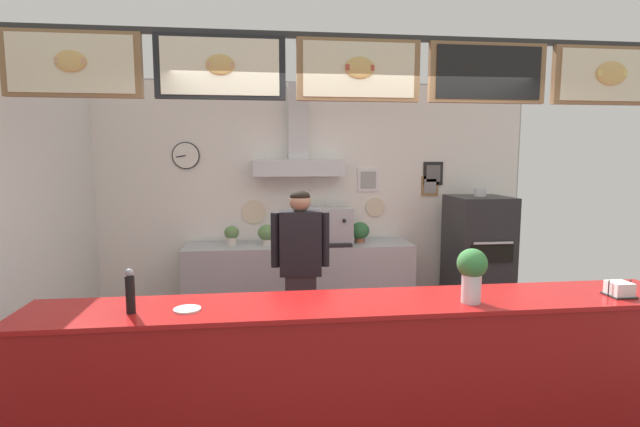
# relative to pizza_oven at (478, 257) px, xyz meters

# --- Properties ---
(ground_plane) EXTENTS (6.48, 6.48, 0.00)m
(ground_plane) POSITION_rel_pizza_oven_xyz_m (-1.89, -1.94, -0.74)
(ground_plane) COLOR #514C47
(back_wall_assembly) EXTENTS (5.40, 2.83, 2.85)m
(back_wall_assembly) POSITION_rel_pizza_oven_xyz_m (-1.90, 0.52, 0.78)
(back_wall_assembly) COLOR #9E9E99
(back_wall_assembly) RESTS_ON ground_plane
(service_counter) EXTENTS (4.36, 0.60, 1.00)m
(service_counter) POSITION_rel_pizza_oven_xyz_m (-1.89, -2.37, -0.24)
(service_counter) COLOR maroon
(service_counter) RESTS_ON ground_plane
(back_prep_counter) EXTENTS (2.70, 0.63, 0.90)m
(back_prep_counter) POSITION_rel_pizza_oven_xyz_m (-2.12, 0.28, -0.29)
(back_prep_counter) COLOR #A3A5AD
(back_prep_counter) RESTS_ON ground_plane
(pizza_oven) EXTENTS (0.65, 0.74, 1.57)m
(pizza_oven) POSITION_rel_pizza_oven_xyz_m (0.00, 0.00, 0.00)
(pizza_oven) COLOR #232326
(pizza_oven) RESTS_ON ground_plane
(shop_worker) EXTENTS (0.54, 0.24, 1.63)m
(shop_worker) POSITION_rel_pizza_oven_xyz_m (-2.21, -1.00, 0.15)
(shop_worker) COLOR #232328
(shop_worker) RESTS_ON ground_plane
(espresso_machine) EXTENTS (0.58, 0.47, 0.44)m
(espresso_machine) POSITION_rel_pizza_oven_xyz_m (-1.79, 0.25, 0.38)
(espresso_machine) COLOR #A3A5AD
(espresso_machine) RESTS_ON back_prep_counter
(potted_basil) EXTENTS (0.23, 0.23, 0.25)m
(potted_basil) POSITION_rel_pizza_oven_xyz_m (-1.38, 0.30, 0.30)
(potted_basil) COLOR #9E563D
(potted_basil) RESTS_ON back_prep_counter
(potted_oregano) EXTENTS (0.17, 0.17, 0.23)m
(potted_oregano) POSITION_rel_pizza_oven_xyz_m (-2.91, 0.29, 0.29)
(potted_oregano) COLOR beige
(potted_oregano) RESTS_ON back_prep_counter
(potted_rosemary) EXTENTS (0.21, 0.21, 0.24)m
(potted_rosemary) POSITION_rel_pizza_oven_xyz_m (-2.50, 0.25, 0.30)
(potted_rosemary) COLOR beige
(potted_rosemary) RESTS_ON back_prep_counter
(napkin_holder) EXTENTS (0.17, 0.16, 0.11)m
(napkin_holder) POSITION_rel_pizza_oven_xyz_m (-0.16, -2.46, 0.31)
(napkin_holder) COLOR #262628
(napkin_holder) RESTS_ON service_counter
(basil_vase) EXTENTS (0.19, 0.19, 0.36)m
(basil_vase) POSITION_rel_pizza_oven_xyz_m (-1.22, -2.48, 0.46)
(basil_vase) COLOR silver
(basil_vase) RESTS_ON service_counter
(condiment_plate) EXTENTS (0.17, 0.17, 0.01)m
(condiment_plate) POSITION_rel_pizza_oven_xyz_m (-3.02, -2.42, 0.27)
(condiment_plate) COLOR white
(condiment_plate) RESTS_ON service_counter
(pepper_grinder) EXTENTS (0.05, 0.05, 0.27)m
(pepper_grinder) POSITION_rel_pizza_oven_xyz_m (-3.35, -2.43, 0.40)
(pepper_grinder) COLOR black
(pepper_grinder) RESTS_ON service_counter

